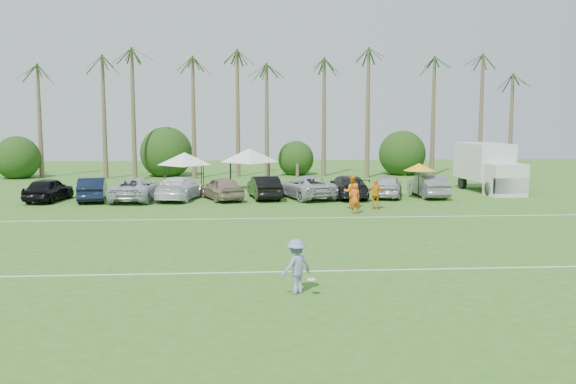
{
  "coord_description": "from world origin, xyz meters",
  "views": [
    {
      "loc": [
        0.87,
        -20.28,
        5.52
      ],
      "look_at": [
        3.28,
        12.6,
        1.6
      ],
      "focal_mm": 40.0,
      "sensor_mm": 36.0,
      "label": 1
    }
  ],
  "objects": [
    {
      "name": "palm_tree_4",
      "position": [
        -4.0,
        38.0,
        7.48
      ],
      "size": [
        2.4,
        2.4,
        8.9
      ],
      "color": "brown",
      "rests_on": "ground"
    },
    {
      "name": "parked_car_8",
      "position": [
        10.8,
        22.44,
        0.77
      ],
      "size": [
        3.01,
        4.87,
        1.55
      ],
      "primitive_type": "imported",
      "rotation": [
        0.0,
        0.0,
        2.86
      ],
      "color": "silver",
      "rests_on": "ground"
    },
    {
      "name": "palm_tree_6",
      "position": [
        4.0,
        38.0,
        9.21
      ],
      "size": [
        2.4,
        2.4,
        10.9
      ],
      "color": "brown",
      "rests_on": "ground"
    },
    {
      "name": "palm_tree_3",
      "position": [
        -8.0,
        38.0,
        10.06
      ],
      "size": [
        2.4,
        2.4,
        11.9
      ],
      "color": "brown",
      "rests_on": "ground"
    },
    {
      "name": "parked_car_1",
      "position": [
        -8.84,
        22.05,
        0.77
      ],
      "size": [
        2.35,
        4.89,
        1.55
      ],
      "primitive_type": "imported",
      "rotation": [
        0.0,
        0.0,
        3.3
      ],
      "color": "black",
      "rests_on": "ground"
    },
    {
      "name": "parked_car_7",
      "position": [
        8.0,
        22.32,
        0.77
      ],
      "size": [
        2.41,
        5.42,
        1.55
      ],
      "primitive_type": "imported",
      "rotation": [
        0.0,
        0.0,
        3.19
      ],
      "color": "black",
      "rests_on": "ground"
    },
    {
      "name": "sideline_player_c",
      "position": [
        8.84,
        16.97,
        0.9
      ],
      "size": [
        1.15,
        0.79,
        1.81
      ],
      "primitive_type": "imported",
      "rotation": [
        0.0,
        0.0,
        2.77
      ],
      "color": "orange",
      "rests_on": "ground"
    },
    {
      "name": "ground",
      "position": [
        0.0,
        0.0,
        0.0
      ],
      "size": [
        120.0,
        120.0,
        0.0
      ],
      "primitive_type": "plane",
      "color": "#366A20",
      "rests_on": "ground"
    },
    {
      "name": "parked_car_6",
      "position": [
        5.19,
        22.32,
        0.77
      ],
      "size": [
        4.13,
        6.08,
        1.55
      ],
      "primitive_type": "imported",
      "rotation": [
        0.0,
        0.0,
        3.45
      ],
      "color": "#B0B2B9",
      "rests_on": "ground"
    },
    {
      "name": "frisbee_player",
      "position": [
        2.56,
        -0.79,
        0.86
      ],
      "size": [
        1.28,
        1.15,
        1.72
      ],
      "rotation": [
        0.0,
        0.0,
        3.74
      ],
      "color": "#8388BB",
      "rests_on": "ground"
    },
    {
      "name": "palm_tree_5",
      "position": [
        0.0,
        38.0,
        8.35
      ],
      "size": [
        2.4,
        2.4,
        9.9
      ],
      "color": "brown",
      "rests_on": "ground"
    },
    {
      "name": "palm_tree_11",
      "position": [
        27.0,
        38.0,
        10.06
      ],
      "size": [
        2.4,
        2.4,
        11.9
      ],
      "color": "brown",
      "rests_on": "ground"
    },
    {
      "name": "field_lines",
      "position": [
        0.0,
        8.0,
        0.01
      ],
      "size": [
        80.0,
        12.1,
        0.01
      ],
      "color": "white",
      "rests_on": "ground"
    },
    {
      "name": "bush_tree_1",
      "position": [
        -6.0,
        39.0,
        1.8
      ],
      "size": [
        4.0,
        4.0,
        4.0
      ],
      "color": "brown",
      "rests_on": "ground"
    },
    {
      "name": "sideline_player_b",
      "position": [
        7.49,
        17.54,
        1.0
      ],
      "size": [
        1.04,
        0.84,
        2.0
      ],
      "primitive_type": "imported",
      "rotation": [
        0.0,
        0.0,
        3.05
      ],
      "color": "orange",
      "rests_on": "ground"
    },
    {
      "name": "canopy_tent_left",
      "position": [
        -3.34,
        27.82,
        2.82
      ],
      "size": [
        4.07,
        4.07,
        3.3
      ],
      "color": "black",
      "rests_on": "ground"
    },
    {
      "name": "parked_car_9",
      "position": [
        13.61,
        22.42,
        0.77
      ],
      "size": [
        1.8,
        4.75,
        1.55
      ],
      "primitive_type": "imported",
      "rotation": [
        0.0,
        0.0,
        3.18
      ],
      "color": "gray",
      "rests_on": "ground"
    },
    {
      "name": "bush_tree_2",
      "position": [
        6.0,
        39.0,
        1.8
      ],
      "size": [
        4.0,
        4.0,
        4.0
      ],
      "color": "brown",
      "rests_on": "ground"
    },
    {
      "name": "parked_car_3",
      "position": [
        -3.22,
        22.23,
        0.77
      ],
      "size": [
        3.25,
        5.67,
        1.55
      ],
      "primitive_type": "imported",
      "rotation": [
        0.0,
        0.0,
        2.93
      ],
      "color": "white",
      "rests_on": "ground"
    },
    {
      "name": "parked_car_4",
      "position": [
        -0.42,
        21.93,
        0.77
      ],
      "size": [
        3.3,
        4.89,
        1.55
      ],
      "primitive_type": "imported",
      "rotation": [
        0.0,
        0.0,
        3.5
      ],
      "color": "gray",
      "rests_on": "ground"
    },
    {
      "name": "palm_tree_1",
      "position": [
        -17.0,
        38.0,
        8.35
      ],
      "size": [
        2.4,
        2.4,
        9.9
      ],
      "color": "brown",
      "rests_on": "ground"
    },
    {
      "name": "parked_car_2",
      "position": [
        -6.03,
        21.98,
        0.77
      ],
      "size": [
        2.99,
        5.75,
        1.55
      ],
      "primitive_type": "imported",
      "rotation": [
        0.0,
        0.0,
        3.06
      ],
      "color": "silver",
      "rests_on": "ground"
    },
    {
      "name": "bush_tree_0",
      "position": [
        -19.0,
        39.0,
        1.8
      ],
      "size": [
        4.0,
        4.0,
        4.0
      ],
      "color": "brown",
      "rests_on": "ground"
    },
    {
      "name": "palm_tree_9",
      "position": [
        18.0,
        38.0,
        8.35
      ],
      "size": [
        2.4,
        2.4,
        9.9
      ],
      "color": "brown",
      "rests_on": "ground"
    },
    {
      "name": "palm_tree_2",
      "position": [
        -12.0,
        38.0,
        9.21
      ],
      "size": [
        2.4,
        2.4,
        10.9
      ],
      "color": "brown",
      "rests_on": "ground"
    },
    {
      "name": "parked_car_5",
      "position": [
        2.39,
        22.37,
        0.77
      ],
      "size": [
        2.28,
        4.88,
        1.55
      ],
      "primitive_type": "imported",
      "rotation": [
        0.0,
        0.0,
        3.28
      ],
      "color": "black",
      "rests_on": "ground"
    },
    {
      "name": "box_truck",
      "position": [
        18.91,
        25.14,
        1.88
      ],
      "size": [
        3.09,
        7.0,
        3.51
      ],
      "rotation": [
        0.0,
        0.0,
        0.08
      ],
      "color": "silver",
      "rests_on": "ground"
    },
    {
      "name": "sideline_player_a",
      "position": [
        7.28,
        15.33,
        0.87
      ],
      "size": [
        0.71,
        0.54,
        1.74
      ],
      "primitive_type": "imported",
      "rotation": [
        0.0,
        0.0,
        3.35
      ],
      "color": "orange",
      "rests_on": "ground"
    },
    {
      "name": "palm_tree_10",
      "position": [
        23.0,
        38.0,
        9.21
      ],
      "size": [
        2.4,
        2.4,
        10.9
      ],
      "color": "brown",
      "rests_on": "ground"
    },
    {
      "name": "canopy_tent_right",
      "position": [
        1.5,
        28.07,
        3.08
      ],
      "size": [
        4.44,
        4.44,
        3.6
      ],
      "color": "black",
      "rests_on": "ground"
    },
    {
      "name": "palm_tree_7",
      "position": [
        8.0,
        38.0,
        10.06
      ],
      "size": [
        2.4,
        2.4,
        11.9
      ],
      "color": "brown",
      "rests_on": "ground"
    },
    {
      "name": "bush_tree_3",
      "position": [
        16.0,
        39.0,
        1.8
      ],
      "size": [
        4.0,
        4.0,
        4.0
      ],
      "color": "brown",
      "rests_on": "ground"
    },
    {
      "name": "market_umbrella",
      "position": [
        12.68,
        21.51,
        2.14
      ],
      "size": [
        2.14,
        2.14,
        2.39
      ],
      "color": "black",
      "rests_on": "ground"
    },
    {
      "name": "parked_car_0",
      "position": [
        -11.64,
        22.09,
        0.77
      ],
      "size": [
        2.51,
        4.77,
        1.55
      ],
      "primitive_type": "imported",
      "rotation": [
        0.0,
        0.0,
        2.98
      ],
      "color": "black",
      "rests_on": "ground"
    },
    {
      "name": "palm_tree_8",
      "position": [
        13.0,
        38.0,
        7.48
      ],
      "size": [
        2.4,
        2.4,
        8.9
      ],
      "color": "brown",
      "rests_on": "ground"
    }
  ]
}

